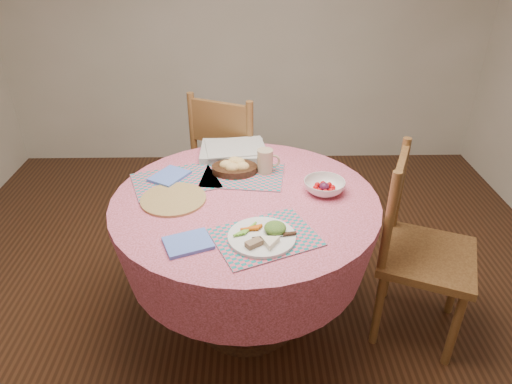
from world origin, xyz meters
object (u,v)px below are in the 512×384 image
(dining_table, at_px, (246,232))
(dinner_plate, at_px, (264,236))
(fruit_bowl, at_px, (324,187))
(latte_mug, at_px, (266,161))
(bread_bowl, at_px, (235,167))
(chair_right, at_px, (417,246))
(wicker_trivet, at_px, (173,199))
(chair_back, at_px, (232,162))

(dining_table, distance_m, dinner_plate, 0.40)
(fruit_bowl, bearing_deg, dinner_plate, -128.25)
(latte_mug, bearing_deg, fruit_bowl, -37.00)
(bread_bowl, bearing_deg, dinner_plate, -77.70)
(bread_bowl, bearing_deg, chair_right, -19.62)
(latte_mug, xyz_separation_m, fruit_bowl, (0.27, -0.20, -0.04))
(wicker_trivet, relative_size, fruit_bowl, 1.44)
(chair_back, height_order, dinner_plate, chair_back)
(dining_table, bearing_deg, dinner_plate, -77.60)
(chair_back, relative_size, fruit_bowl, 4.80)
(chair_back, xyz_separation_m, latte_mug, (0.19, -0.58, 0.29))
(wicker_trivet, relative_size, latte_mug, 2.47)
(wicker_trivet, bearing_deg, chair_back, 73.91)
(chair_right, bearing_deg, chair_back, 68.82)
(dining_table, xyz_separation_m, fruit_bowl, (0.37, 0.04, 0.22))
(dining_table, distance_m, chair_right, 0.83)
(chair_right, bearing_deg, fruit_bowl, 99.57)
(chair_back, xyz_separation_m, dinner_plate, (0.16, -1.16, 0.25))
(dining_table, bearing_deg, chair_back, 95.98)
(dining_table, xyz_separation_m, bread_bowl, (-0.05, 0.25, 0.23))
(chair_back, xyz_separation_m, fruit_bowl, (0.46, -0.78, 0.26))
(chair_back, height_order, latte_mug, chair_back)
(dining_table, xyz_separation_m, chair_back, (-0.09, 0.83, -0.03))
(fruit_bowl, bearing_deg, chair_right, -13.62)
(dining_table, distance_m, fruit_bowl, 0.44)
(dining_table, height_order, dinner_plate, dinner_plate)
(dining_table, relative_size, latte_mug, 10.22)
(chair_back, distance_m, latte_mug, 0.68)
(dining_table, height_order, chair_back, chair_back)
(latte_mug, height_order, fruit_bowl, latte_mug)
(dining_table, bearing_deg, latte_mug, 67.19)
(dining_table, height_order, latte_mug, latte_mug)
(dining_table, relative_size, wicker_trivet, 4.13)
(chair_right, height_order, latte_mug, chair_right)
(chair_right, relative_size, bread_bowl, 4.23)
(dining_table, height_order, chair_right, chair_right)
(chair_right, relative_size, chair_back, 0.97)
(chair_back, height_order, wicker_trivet, chair_back)
(chair_right, relative_size, fruit_bowl, 4.66)
(latte_mug, distance_m, fruit_bowl, 0.34)
(chair_back, relative_size, latte_mug, 8.25)
(chair_back, xyz_separation_m, bread_bowl, (0.03, -0.58, 0.26))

